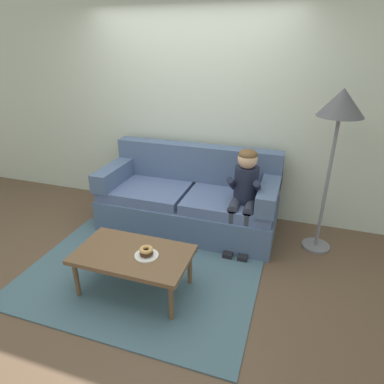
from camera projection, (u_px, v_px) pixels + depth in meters
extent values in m
plane|color=brown|center=(151.00, 261.00, 3.50)|extent=(10.00, 10.00, 0.00)
cube|color=beige|center=(193.00, 104.00, 4.12)|extent=(8.00, 0.10, 2.80)
cube|color=#476675|center=(141.00, 275.00, 3.28)|extent=(2.26, 1.65, 0.01)
cube|color=slate|center=(188.00, 213.00, 4.07)|extent=(2.09, 0.90, 0.38)
cube|color=slate|center=(146.00, 190.00, 4.07)|extent=(1.00, 0.74, 0.12)
cube|color=slate|center=(230.00, 202.00, 3.77)|extent=(1.00, 0.74, 0.12)
cube|color=slate|center=(197.00, 163.00, 4.15)|extent=(2.09, 0.20, 0.45)
cube|color=slate|center=(117.00, 172.00, 4.17)|extent=(0.20, 0.90, 0.22)
cube|color=slate|center=(270.00, 192.00, 3.63)|extent=(0.20, 0.90, 0.22)
cube|color=brown|center=(133.00, 255.00, 2.94)|extent=(1.03, 0.60, 0.04)
cylinder|color=brown|center=(77.00, 279.00, 2.95)|extent=(0.04, 0.04, 0.37)
cylinder|color=brown|center=(171.00, 302.00, 2.70)|extent=(0.04, 0.04, 0.37)
cylinder|color=brown|center=(105.00, 250.00, 3.36)|extent=(0.04, 0.04, 0.37)
cylinder|color=brown|center=(190.00, 267.00, 3.11)|extent=(0.04, 0.04, 0.37)
cylinder|color=#1E2338|center=(246.00, 184.00, 3.59)|extent=(0.26, 0.26, 0.40)
sphere|color=#DBAD89|center=(248.00, 159.00, 3.45)|extent=(0.21, 0.21, 0.21)
ellipsoid|color=brown|center=(248.00, 155.00, 3.43)|extent=(0.20, 0.20, 0.12)
cylinder|color=#333847|center=(235.00, 205.00, 3.56)|extent=(0.11, 0.30, 0.11)
cylinder|color=#333847|center=(231.00, 230.00, 3.53)|extent=(0.09, 0.09, 0.44)
cube|color=black|center=(229.00, 252.00, 3.59)|extent=(0.10, 0.20, 0.06)
cylinder|color=#1E2338|center=(232.00, 183.00, 3.52)|extent=(0.07, 0.29, 0.23)
cylinder|color=#333847|center=(250.00, 207.00, 3.52)|extent=(0.11, 0.30, 0.11)
cylinder|color=#333847|center=(246.00, 233.00, 3.48)|extent=(0.09, 0.09, 0.44)
cube|color=black|center=(244.00, 255.00, 3.55)|extent=(0.10, 0.20, 0.06)
cylinder|color=#1E2338|center=(258.00, 187.00, 3.45)|extent=(0.07, 0.29, 0.23)
cylinder|color=white|center=(147.00, 255.00, 2.89)|extent=(0.21, 0.21, 0.01)
torus|color=#422619|center=(146.00, 253.00, 2.88)|extent=(0.12, 0.12, 0.04)
torus|color=tan|center=(146.00, 250.00, 2.86)|extent=(0.12, 0.12, 0.04)
cube|color=#339E56|center=(109.00, 245.00, 3.72)|extent=(0.16, 0.09, 0.05)
cylinder|color=#339E56|center=(102.00, 244.00, 3.75)|extent=(0.06, 0.06, 0.05)
cylinder|color=#339E56|center=(115.00, 247.00, 3.70)|extent=(0.06, 0.06, 0.05)
cylinder|color=slate|center=(316.00, 246.00, 3.73)|extent=(0.30, 0.30, 0.03)
cylinder|color=slate|center=(327.00, 184.00, 3.42)|extent=(0.04, 0.04, 1.49)
cone|color=#4C4C51|center=(342.00, 102.00, 3.07)|extent=(0.44, 0.44, 0.26)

